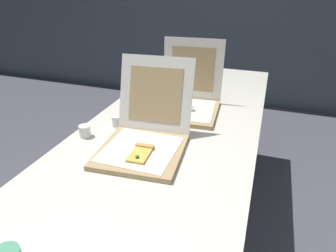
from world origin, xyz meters
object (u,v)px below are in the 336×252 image
object	(u,v)px
pizza_box_front	(145,138)
table	(175,130)
cup_white_near_center	(117,121)
cup_white_near_left	(85,131)
pizza_box_middle	(187,101)
cup_white_far	(158,88)
cup_white_mid	(133,102)

from	to	relation	value
pizza_box_front	table	bearing A→B (deg)	76.17
table	cup_white_near_center	distance (m)	0.31
cup_white_near_center	cup_white_near_left	world-z (taller)	same
pizza_box_middle	cup_white_near_left	size ratio (longest dim) A/B	7.20
cup_white_near_center	cup_white_near_left	xyz separation A→B (m)	(-0.09, -0.15, 0.00)
pizza_box_front	pizza_box_middle	world-z (taller)	pizza_box_middle
table	cup_white_far	bearing A→B (deg)	122.07
cup_white_near_center	cup_white_far	bearing A→B (deg)	87.86
cup_white_near_left	pizza_box_middle	bearing A→B (deg)	51.21
pizza_box_front	cup_white_mid	world-z (taller)	pizza_box_front
table	cup_white_far	xyz separation A→B (m)	(-0.24, 0.39, 0.08)
cup_white_far	cup_white_mid	world-z (taller)	same
pizza_box_front	pizza_box_middle	xyz separation A→B (m)	(0.06, 0.47, 0.00)
table	cup_white_near_center	bearing A→B (deg)	-151.79
table	cup_white_near_center	size ratio (longest dim) A/B	38.14
table	pizza_box_middle	xyz separation A→B (m)	(0.02, 0.18, 0.10)
cup_white_near_center	cup_white_mid	bearing A→B (deg)	96.95
pizza_box_middle	cup_white_far	bearing A→B (deg)	137.03
pizza_box_front	cup_white_near_left	distance (m)	0.31
pizza_box_front	cup_white_near_center	world-z (taller)	pizza_box_front
table	cup_white_far	world-z (taller)	cup_white_far
table	cup_white_near_left	size ratio (longest dim) A/B	38.14
pizza_box_middle	pizza_box_front	bearing A→B (deg)	-101.40
pizza_box_front	pizza_box_middle	distance (m)	0.47
table	cup_white_mid	size ratio (longest dim) A/B	38.14
pizza_box_middle	cup_white_far	world-z (taller)	pizza_box_middle
pizza_box_middle	cup_white_far	size ratio (longest dim) A/B	7.20
cup_white_near_center	cup_white_mid	xyz separation A→B (m)	(-0.03, 0.25, 0.00)
table	cup_white_mid	distance (m)	0.32
table	pizza_box_front	bearing A→B (deg)	-99.03
cup_white_near_center	cup_white_mid	world-z (taller)	same
cup_white_near_left	cup_white_far	bearing A→B (deg)	80.33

